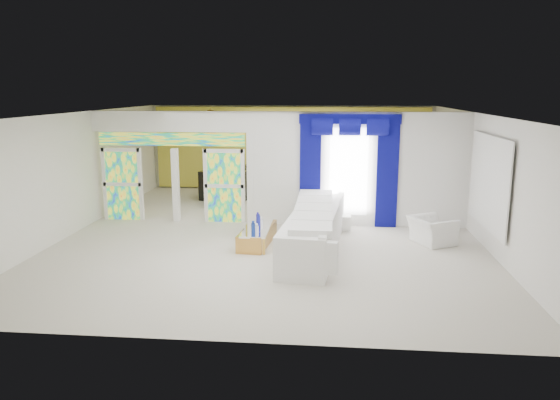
# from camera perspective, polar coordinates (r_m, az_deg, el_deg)

# --- Properties ---
(floor) EXTENTS (12.00, 12.00, 0.00)m
(floor) POSITION_cam_1_polar(r_m,az_deg,el_deg) (13.56, -0.78, -3.50)
(floor) COLOR #B7AF9E
(floor) RESTS_ON ground
(dividing_wall) EXTENTS (5.70, 0.18, 3.00)m
(dividing_wall) POSITION_cam_1_polar(r_m,az_deg,el_deg) (14.17, 8.33, 3.25)
(dividing_wall) COLOR white
(dividing_wall) RESTS_ON ground
(dividing_header) EXTENTS (4.30, 0.18, 0.55)m
(dividing_header) POSITION_cam_1_polar(r_m,az_deg,el_deg) (14.67, -11.63, 8.23)
(dividing_header) COLOR white
(dividing_header) RESTS_ON dividing_wall
(stained_panel_left) EXTENTS (0.95, 0.04, 2.00)m
(stained_panel_left) POSITION_cam_1_polar(r_m,az_deg,el_deg) (15.34, -16.46, 1.64)
(stained_panel_left) COLOR #994C3F
(stained_panel_left) RESTS_ON ground
(stained_panel_right) EXTENTS (0.95, 0.04, 2.00)m
(stained_panel_right) POSITION_cam_1_polar(r_m,az_deg,el_deg) (14.52, -5.96, 1.51)
(stained_panel_right) COLOR #994C3F
(stained_panel_right) RESTS_ON ground
(stained_transom) EXTENTS (4.00, 0.05, 0.35)m
(stained_transom) POSITION_cam_1_polar(r_m,az_deg,el_deg) (14.70, -11.55, 6.38)
(stained_transom) COLOR #994C3F
(stained_transom) RESTS_ON dividing_header
(window_pane) EXTENTS (1.00, 0.02, 2.30)m
(window_pane) POSITION_cam_1_polar(r_m,az_deg,el_deg) (14.07, 7.33, 3.01)
(window_pane) COLOR white
(window_pane) RESTS_ON dividing_wall
(blue_drape_left) EXTENTS (0.55, 0.10, 2.80)m
(blue_drape_left) POSITION_cam_1_polar(r_m,az_deg,el_deg) (14.05, 3.25, 2.87)
(blue_drape_left) COLOR #06044C
(blue_drape_left) RESTS_ON ground
(blue_drape_right) EXTENTS (0.55, 0.10, 2.80)m
(blue_drape_right) POSITION_cam_1_polar(r_m,az_deg,el_deg) (14.12, 11.39, 2.69)
(blue_drape_right) COLOR #06044C
(blue_drape_right) RESTS_ON ground
(blue_pelmet) EXTENTS (2.60, 0.12, 0.25)m
(blue_pelmet) POSITION_cam_1_polar(r_m,az_deg,el_deg) (13.90, 7.48, 8.58)
(blue_pelmet) COLOR #06044C
(blue_pelmet) RESTS_ON dividing_wall
(wall_mirror) EXTENTS (0.04, 2.70, 1.90)m
(wall_mirror) POSITION_cam_1_polar(r_m,az_deg,el_deg) (12.67, 21.49, 1.77)
(wall_mirror) COLOR white
(wall_mirror) RESTS_ON ground
(gold_curtains) EXTENTS (9.70, 0.12, 2.90)m
(gold_curtains) POSITION_cam_1_polar(r_m,az_deg,el_deg) (19.07, 1.14, 5.54)
(gold_curtains) COLOR gold
(gold_curtains) RESTS_ON ground
(white_sofa) EXTENTS (1.42, 4.64, 0.87)m
(white_sofa) POSITION_cam_1_polar(r_m,az_deg,el_deg) (12.10, 3.72, -3.28)
(white_sofa) COLOR white
(white_sofa) RESTS_ON ground
(coffee_table) EXTENTS (0.75, 1.79, 0.39)m
(coffee_table) POSITION_cam_1_polar(r_m,az_deg,el_deg) (12.56, -2.43, -3.84)
(coffee_table) COLOR #C1893C
(coffee_table) RESTS_ON ground
(console_table) EXTENTS (1.11, 0.37, 0.37)m
(console_table) POSITION_cam_1_polar(r_m,az_deg,el_deg) (13.89, 5.27, -2.39)
(console_table) COLOR white
(console_table) RESTS_ON ground
(table_lamp) EXTENTS (0.36, 0.36, 0.58)m
(table_lamp) POSITION_cam_1_polar(r_m,az_deg,el_deg) (13.79, 4.06, -0.45)
(table_lamp) COLOR silver
(table_lamp) RESTS_ON console_table
(armchair) EXTENTS (1.18, 1.23, 0.62)m
(armchair) POSITION_cam_1_polar(r_m,az_deg,el_deg) (13.05, 15.91, -3.16)
(armchair) COLOR white
(armchair) RESTS_ON ground
(grand_piano) EXTENTS (1.92, 2.22, 0.96)m
(grand_piano) POSITION_cam_1_polar(r_m,az_deg,el_deg) (17.97, -5.21, 1.81)
(grand_piano) COLOR black
(grand_piano) RESTS_ON ground
(piano_bench) EXTENTS (1.02, 0.62, 0.32)m
(piano_bench) POSITION_cam_1_polar(r_m,az_deg,el_deg) (16.49, -6.21, -0.24)
(piano_bench) COLOR black
(piano_bench) RESTS_ON ground
(tv_console) EXTENTS (0.61, 0.56, 0.85)m
(tv_console) POSITION_cam_1_polar(r_m,az_deg,el_deg) (16.60, -15.65, 0.41)
(tv_console) COLOR tan
(tv_console) RESTS_ON ground
(chandelier) EXTENTS (0.60, 0.60, 0.60)m
(chandelier) POSITION_cam_1_polar(r_m,az_deg,el_deg) (16.85, -7.42, 8.54)
(chandelier) COLOR gold
(chandelier) RESTS_ON ceiling
(decanters) EXTENTS (0.20, 1.23, 0.28)m
(decanters) POSITION_cam_1_polar(r_m,az_deg,el_deg) (12.42, -2.45, -2.61)
(decanters) COLOR navy
(decanters) RESTS_ON coffee_table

